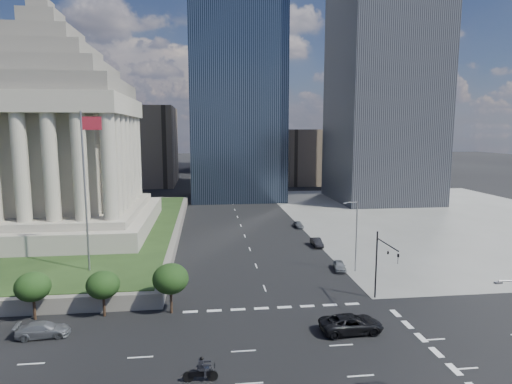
{
  "coord_description": "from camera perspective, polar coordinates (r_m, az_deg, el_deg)",
  "views": [
    {
      "loc": [
        -7.1,
        -30.62,
        19.48
      ],
      "look_at": [
        -1.58,
        15.88,
        12.77
      ],
      "focal_mm": 30.0,
      "sensor_mm": 36.0,
      "label": 1
    }
  ],
  "objects": [
    {
      "name": "ground",
      "position": [
        132.25,
        -3.62,
        -0.34
      ],
      "size": [
        500.0,
        500.0,
        0.0
      ],
      "primitive_type": "plane",
      "color": "black",
      "rests_on": "ground"
    },
    {
      "name": "sidewalk_ne",
      "position": [
        106.82,
        23.22,
        -3.02
      ],
      "size": [
        68.0,
        90.0,
        0.03
      ],
      "primitive_type": "cube",
      "color": "slate",
      "rests_on": "ground"
    },
    {
      "name": "war_memorial",
      "position": [
        83.11,
        -25.97,
        8.66
      ],
      "size": [
        34.0,
        34.0,
        39.0
      ],
      "primitive_type": null,
      "color": "gray",
      "rests_on": "plaza_lawn"
    },
    {
      "name": "flagpole",
      "position": [
        56.92,
        -21.72,
        1.15
      ],
      "size": [
        2.52,
        0.24,
        20.0
      ],
      "color": "slate",
      "rests_on": "plaza_lawn"
    },
    {
      "name": "midrise_glass",
      "position": [
        126.38,
        -2.69,
        12.91
      ],
      "size": [
        26.0,
        26.0,
        60.0
      ],
      "primitive_type": "cube",
      "color": "black",
      "rests_on": "ground"
    },
    {
      "name": "highrise_ne",
      "position": [
        129.26,
        16.98,
        21.47
      ],
      "size": [
        26.0,
        28.0,
        100.0
      ],
      "primitive_type": "cube",
      "color": "black",
      "rests_on": "ground"
    },
    {
      "name": "building_filler_ne",
      "position": [
        165.58,
        6.93,
        4.81
      ],
      "size": [
        20.0,
        30.0,
        20.0
      ],
      "primitive_type": "cube",
      "color": "brown",
      "rests_on": "ground"
    },
    {
      "name": "building_filler_nw",
      "position": [
        162.33,
        -14.96,
        5.94
      ],
      "size": [
        24.0,
        30.0,
        28.0
      ],
      "primitive_type": "cube",
      "color": "brown",
      "rests_on": "ground"
    },
    {
      "name": "traffic_signal_ne",
      "position": [
        50.5,
        16.57,
        -8.57
      ],
      "size": [
        0.3,
        5.74,
        8.0
      ],
      "color": "black",
      "rests_on": "ground"
    },
    {
      "name": "street_lamp_north",
      "position": [
        60.84,
        13.1,
        -5.19
      ],
      "size": [
        2.13,
        0.22,
        10.0
      ],
      "color": "slate",
      "rests_on": "ground"
    },
    {
      "name": "pickup_truck",
      "position": [
        44.54,
        12.6,
        -16.76
      ],
      "size": [
        6.32,
        3.14,
        1.72
      ],
      "primitive_type": "imported",
      "rotation": [
        0.0,
        0.0,
        1.62
      ],
      "color": "black",
      "rests_on": "ground"
    },
    {
      "name": "suv_grey",
      "position": [
        47.35,
        -26.51,
        -16.1
      ],
      "size": [
        5.04,
        2.34,
        1.42
      ],
      "primitive_type": "imported",
      "rotation": [
        0.0,
        0.0,
        1.64
      ],
      "color": "slate",
      "rests_on": "ground"
    },
    {
      "name": "parked_sedan_near",
      "position": [
        62.15,
        11.07,
        -9.63
      ],
      "size": [
        2.19,
        4.08,
        1.32
      ],
      "primitive_type": "imported",
      "rotation": [
        0.0,
        0.0,
        -0.17
      ],
      "color": "gray",
      "rests_on": "ground"
    },
    {
      "name": "parked_sedan_mid",
      "position": [
        73.88,
        8.1,
        -6.67
      ],
      "size": [
        4.16,
        1.46,
        1.37
      ],
      "primitive_type": "imported",
      "rotation": [
        0.0,
        0.0,
        0.0
      ],
      "color": "black",
      "rests_on": "ground"
    },
    {
      "name": "parked_sedan_far",
      "position": [
        87.56,
        5.67,
        -4.33
      ],
      "size": [
        3.77,
        1.71,
        1.26
      ],
      "primitive_type": "imported",
      "rotation": [
        0.0,
        0.0,
        0.06
      ],
      "color": "#595D61",
      "rests_on": "ground"
    },
    {
      "name": "motorcycle_trail",
      "position": [
        36.42,
        -7.43,
        -22.35
      ],
      "size": [
        2.81,
        0.86,
        2.07
      ],
      "primitive_type": null,
      "rotation": [
        0.0,
        0.0,
        -0.04
      ],
      "color": "black",
      "rests_on": "ground"
    }
  ]
}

